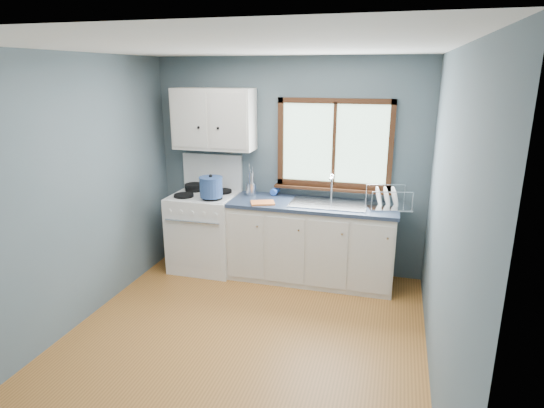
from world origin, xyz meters
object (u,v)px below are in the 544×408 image
(gas_range, at_px, (205,229))
(base_cabinets, at_px, (311,246))
(utensil_crock, at_px, (251,189))
(thermos, at_px, (251,184))
(skillet, at_px, (194,186))
(dish_rack, at_px, (387,202))
(stockpot, at_px, (211,187))
(sink, at_px, (328,209))

(gas_range, xyz_separation_m, base_cabinets, (1.31, 0.02, -0.08))
(utensil_crock, xyz_separation_m, thermos, (0.01, -0.01, 0.06))
(utensil_crock, relative_size, thermos, 1.35)
(skillet, distance_m, utensil_crock, 0.73)
(gas_range, xyz_separation_m, utensil_crock, (0.54, 0.15, 0.50))
(gas_range, height_order, base_cabinets, gas_range)
(utensil_crock, height_order, thermos, utensil_crock)
(gas_range, distance_m, base_cabinets, 1.31)
(skillet, bearing_deg, dish_rack, 3.39)
(stockpot, relative_size, utensil_crock, 0.88)
(base_cabinets, xyz_separation_m, stockpot, (-1.13, -0.19, 0.67))
(sink, xyz_separation_m, utensil_crock, (-0.94, 0.14, 0.14))
(skillet, height_order, utensil_crock, utensil_crock)
(stockpot, relative_size, dish_rack, 0.65)
(gas_range, relative_size, skillet, 3.80)
(thermos, distance_m, dish_rack, 1.57)
(base_cabinets, bearing_deg, thermos, 170.82)
(skillet, height_order, stockpot, stockpot)
(sink, xyz_separation_m, stockpot, (-1.31, -0.19, 0.22))
(base_cabinets, relative_size, skillet, 5.17)
(sink, relative_size, dish_rack, 1.63)
(stockpot, bearing_deg, sink, 8.28)
(base_cabinets, relative_size, sink, 2.20)
(dish_rack, bearing_deg, stockpot, 172.72)
(skillet, height_order, thermos, thermos)
(sink, relative_size, thermos, 2.98)
(stockpot, bearing_deg, gas_range, 135.10)
(gas_range, relative_size, stockpot, 4.06)
(base_cabinets, xyz_separation_m, dish_rack, (0.81, 0.05, 0.57))
(sink, bearing_deg, skillet, 175.13)
(sink, distance_m, thermos, 0.97)
(base_cabinets, height_order, dish_rack, dish_rack)
(stockpot, bearing_deg, skillet, 137.41)
(sink, bearing_deg, stockpot, -171.72)
(sink, bearing_deg, gas_range, -179.29)
(gas_range, bearing_deg, utensil_crock, 15.84)
(utensil_crock, bearing_deg, base_cabinets, -10.04)
(base_cabinets, relative_size, dish_rack, 3.60)
(skillet, xyz_separation_m, thermos, (0.74, -0.02, 0.08))
(skillet, bearing_deg, stockpot, -36.80)
(skillet, xyz_separation_m, dish_rack, (2.30, -0.10, -0.00))
(sink, distance_m, dish_rack, 0.64)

